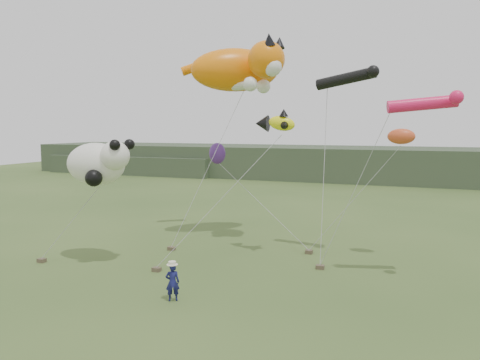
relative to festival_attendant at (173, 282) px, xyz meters
name	(u,v)px	position (x,y,z in m)	size (l,w,h in m)	color
ground	(188,304)	(0.66, -0.05, -0.72)	(120.00, 120.00, 0.00)	#385123
headland	(329,163)	(-2.45, 44.64, 1.20)	(90.00, 13.00, 4.00)	#2D3D28
festival_attendant	(173,282)	(0.00, 0.00, 0.00)	(0.52, 0.34, 1.44)	#151751
sandbag_anchors	(200,259)	(-1.40, 5.17, -0.63)	(13.18, 6.56, 0.19)	brown
cat_kite	(242,69)	(-1.20, 10.34, 9.12)	(7.16, 5.45, 3.05)	orange
fish_kite	(274,123)	(1.66, 7.42, 6.02)	(2.21, 1.47, 1.17)	yellow
tube_kites	(381,87)	(6.72, 7.40, 7.60)	(6.63, 4.32, 2.36)	black
panda_kite	(99,163)	(-5.77, 3.26, 4.11)	(3.58, 2.31, 2.22)	white
misc_kites	(288,147)	(1.65, 10.07, 4.73)	(11.78, 2.67, 2.16)	#D04C25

